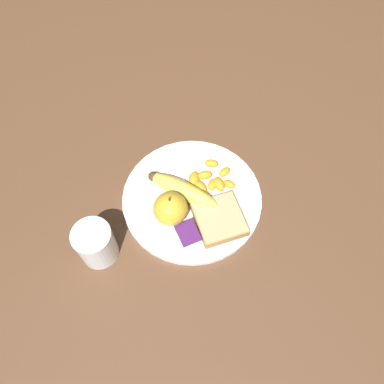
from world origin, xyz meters
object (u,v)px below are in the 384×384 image
banana (182,190)px  fork (197,189)px  juice_glass (96,244)px  bread_slice (219,219)px  plate (192,198)px  apple (170,209)px  jam_packet (188,235)px

banana → fork: banana is taller
fork → juice_glass: bearing=-92.0°
bread_slice → banana: bearing=-153.7°
plate → bread_slice: bread_slice is taller
plate → fork: bearing=123.3°
plate → banana: size_ratio=1.97×
plate → apple: apple is taller
bread_slice → fork: bearing=-173.9°
juice_glass → apple: bearing=93.5°
juice_glass → bread_slice: 0.24m
jam_packet → plate: bearing=151.2°
banana → juice_glass: bearing=-76.5°
plate → fork: 0.02m
apple → banana: (-0.04, 0.04, -0.01)m
juice_glass → apple: 0.15m
apple → fork: size_ratio=0.41×
apple → jam_packet: 0.06m
juice_glass → banana: size_ratio=0.59×
banana → bread_slice: (0.09, 0.04, -0.01)m
juice_glass → banana: 0.20m
fork → jam_packet: bearing=-47.2°
banana → jam_packet: size_ratio=3.06×
banana → jam_packet: (0.09, -0.03, -0.01)m
plate → juice_glass: 0.22m
apple → jam_packet: (0.05, 0.01, -0.02)m
banana → apple: bearing=-47.5°
apple → bread_slice: (0.05, 0.08, -0.02)m
apple → bread_slice: bearing=59.4°
apple → banana: size_ratio=0.53×
plate → bread_slice: 0.08m
fork → plate: bearing=-69.9°
plate → fork: size_ratio=1.52×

